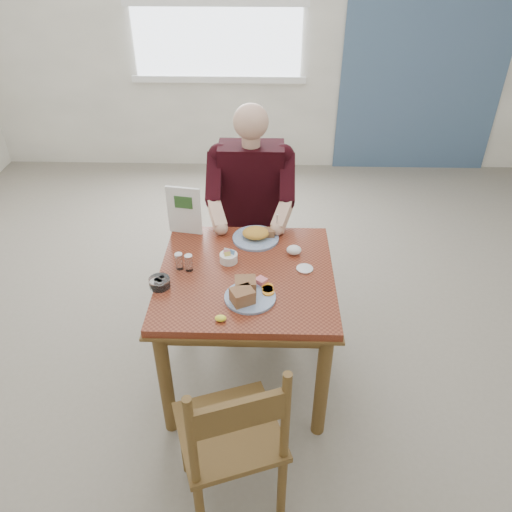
{
  "coord_description": "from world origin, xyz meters",
  "views": [
    {
      "loc": [
        0.11,
        -2.06,
        2.29
      ],
      "look_at": [
        0.05,
        0.0,
        0.86
      ],
      "focal_mm": 35.0,
      "sensor_mm": 36.0,
      "label": 1
    }
  ],
  "objects_px": {
    "chair_far": "(252,235)",
    "far_plate": "(257,235)",
    "chair_near": "(232,438)",
    "near_plate": "(248,293)",
    "diner": "(251,198)",
    "table": "(246,290)"
  },
  "relations": [
    {
      "from": "chair_near",
      "to": "diner",
      "type": "relative_size",
      "value": 0.69
    },
    {
      "from": "chair_far",
      "to": "near_plate",
      "type": "relative_size",
      "value": 3.0
    },
    {
      "from": "table",
      "to": "far_plate",
      "type": "xyz_separation_m",
      "value": [
        0.05,
        0.32,
        0.14
      ]
    },
    {
      "from": "diner",
      "to": "far_plate",
      "type": "bearing_deg",
      "value": -83.24
    },
    {
      "from": "table",
      "to": "diner",
      "type": "relative_size",
      "value": 0.66
    },
    {
      "from": "table",
      "to": "chair_far",
      "type": "relative_size",
      "value": 0.97
    },
    {
      "from": "chair_far",
      "to": "far_plate",
      "type": "relative_size",
      "value": 3.51
    },
    {
      "from": "chair_near",
      "to": "far_plate",
      "type": "relative_size",
      "value": 3.51
    },
    {
      "from": "table",
      "to": "chair_far",
      "type": "height_order",
      "value": "chair_far"
    },
    {
      "from": "diner",
      "to": "far_plate",
      "type": "relative_size",
      "value": 5.11
    },
    {
      "from": "diner",
      "to": "near_plate",
      "type": "height_order",
      "value": "diner"
    },
    {
      "from": "chair_near",
      "to": "near_plate",
      "type": "height_order",
      "value": "chair_near"
    },
    {
      "from": "chair_far",
      "to": "diner",
      "type": "distance_m",
      "value": 0.34
    },
    {
      "from": "table",
      "to": "diner",
      "type": "distance_m",
      "value": 0.73
    },
    {
      "from": "chair_near",
      "to": "near_plate",
      "type": "bearing_deg",
      "value": 85.8
    },
    {
      "from": "chair_far",
      "to": "far_plate",
      "type": "bearing_deg",
      "value": -84.5
    },
    {
      "from": "far_plate",
      "to": "diner",
      "type": "bearing_deg",
      "value": 96.76
    },
    {
      "from": "chair_far",
      "to": "near_plate",
      "type": "bearing_deg",
      "value": -89.06
    },
    {
      "from": "diner",
      "to": "chair_far",
      "type": "bearing_deg",
      "value": 90.01
    },
    {
      "from": "chair_far",
      "to": "diner",
      "type": "xyz_separation_m",
      "value": [
        0.0,
        -0.09,
        0.33
      ]
    },
    {
      "from": "near_plate",
      "to": "far_plate",
      "type": "relative_size",
      "value": 1.17
    },
    {
      "from": "diner",
      "to": "near_plate",
      "type": "distance_m",
      "value": 0.91
    }
  ]
}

